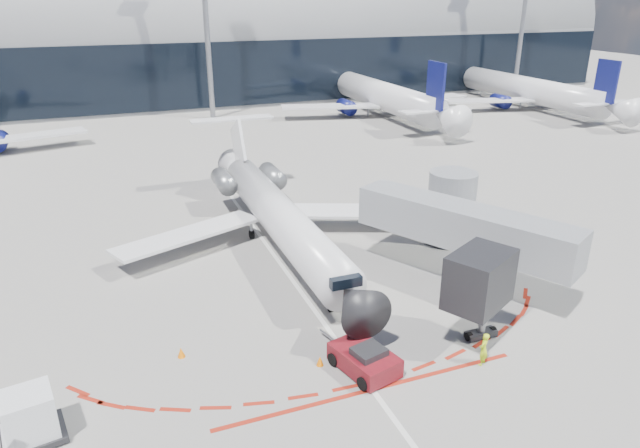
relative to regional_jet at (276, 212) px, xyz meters
name	(u,v)px	position (x,y,z in m)	size (l,w,h in m)	color
ground	(289,275)	(-0.77, -4.91, -2.24)	(260.00, 260.00, 0.00)	slate
apron_centerline	(279,261)	(-0.77, -2.91, -2.24)	(0.25, 40.00, 0.01)	silver
apron_stop_bar	(372,389)	(-0.77, -16.41, -2.24)	(14.00, 0.25, 0.01)	maroon
terminal_building	(155,44)	(-0.77, 60.06, 6.28)	(150.00, 24.15, 24.00)	gray
jet_bridge	(459,224)	(9.03, -7.92, 0.76)	(10.03, 15.20, 4.90)	#92969A
light_mast_centre	(206,21)	(4.23, 43.09, 10.26)	(0.70, 0.70, 25.00)	gray
light_mast_east	(524,15)	(54.23, 43.09, 10.26)	(0.70, 0.70, 25.00)	gray
regional_jet	(276,212)	(0.00, 0.00, 0.00)	(21.77, 26.84, 6.72)	silver
pushback_tug	(365,359)	(-0.49, -15.01, -1.68)	(2.72, 5.03, 1.28)	#580C15
ramp_worker	(484,349)	(4.72, -16.59, -1.43)	(0.59, 0.39, 1.62)	#D1F419
uld_container	(30,418)	(-14.08, -14.42, -1.21)	(2.53, 2.26, 2.09)	black
safety_cone_left	(181,352)	(-8.06, -11.04, -2.00)	(0.36, 0.36, 0.50)	orange
safety_cone_right	(320,361)	(-2.24, -13.99, -2.01)	(0.34, 0.34, 0.47)	orange
bg_airliner_2	(380,75)	(26.49, 37.35, 3.11)	(33.07, 35.02, 10.70)	silver
bg_airliner_3	(531,72)	(49.14, 33.75, 2.89)	(31.75, 33.61, 10.27)	silver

